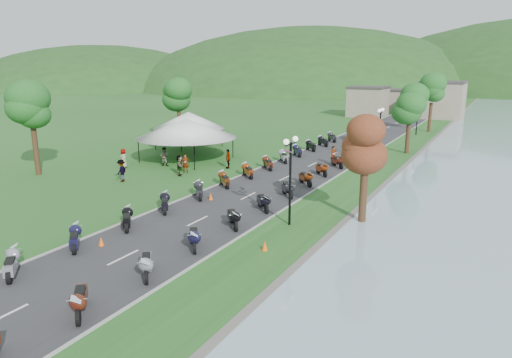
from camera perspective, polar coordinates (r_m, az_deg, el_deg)
The scene contains 13 objects.
road at distance 47.95m, azimuth 9.74°, elevation 3.12°, with size 7.00×120.00×0.02m, color #333336.
hills_backdrop at distance 205.36m, azimuth 24.87°, elevation 10.22°, with size 360.00×120.00×76.00m, color #285621, non-canonical shape.
far_building at distance 91.46m, azimuth 18.05°, elevation 9.30°, with size 18.00×16.00×5.00m, color gray.
moto_row_left at distance 32.90m, azimuth -5.50°, elevation -0.74°, with size 2.60×53.73×1.10m, color #331411, non-canonical shape.
moto_row_right at distance 30.27m, azimuth 2.39°, elevation -1.99°, with size 2.60×48.64×1.10m, color #331411, non-canonical shape.
vendor_tent_main at distance 44.31m, azimuth -8.65°, elevation 4.89°, with size 6.40×6.40×4.00m, color white, non-canonical shape.
vendor_tent_side at distance 50.93m, azimuth -8.37°, elevation 6.07°, with size 5.21×5.21×4.00m, color white, non-canonical shape.
tree_park_left at distance 41.69m, azimuth -26.17°, elevation 6.62°, with size 3.28×3.28×9.12m, color #276E26, non-canonical shape.
tree_lakeside at distance 26.69m, azimuth 13.47°, elevation 1.85°, with size 2.48×2.48×6.88m, color #276E26, non-canonical shape.
pedestrian_a at distance 39.28m, azimuth -8.76°, elevation 0.75°, with size 0.60×0.44×1.66m, color slate.
pedestrian_b at distance 42.51m, azimuth -11.36°, elevation 1.65°, with size 0.84×0.46×1.73m, color slate.
pedestrian_c at distance 37.43m, azimuth -16.38°, elevation -0.32°, with size 1.14×0.47×1.77m, color slate.
traffic_cone_near at distance 24.54m, azimuth -18.80°, elevation -7.40°, with size 0.30×0.30×0.47m, color #F2590C.
Camera 1 is at (15.21, -4.61, 8.86)m, focal length 32.00 mm.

